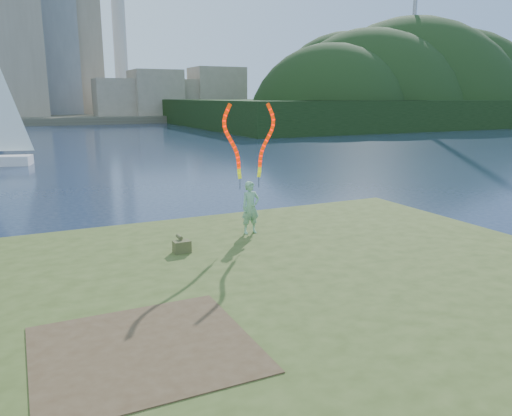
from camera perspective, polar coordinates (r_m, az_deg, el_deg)
ground at (r=11.66m, az=-5.41°, el=-10.22°), size 320.00×320.00×0.00m
grassy_knoll at (r=9.58m, az=-0.58°, el=-13.22°), size 20.00×18.00×0.80m
dirt_patch at (r=7.98m, az=-12.69°, el=-15.40°), size 3.20×3.00×0.02m
far_shore at (r=105.25m, az=-23.87°, el=9.45°), size 320.00×40.00×1.20m
wooded_hill at (r=94.47m, az=16.74°, el=9.47°), size 78.00×50.00×63.00m
woman_with_ribbons at (r=13.62m, az=-0.68°, el=3.05°), size 1.98×0.37×3.86m
canvas_bag at (r=12.31m, az=-8.49°, el=-4.31°), size 0.42×0.47×0.39m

